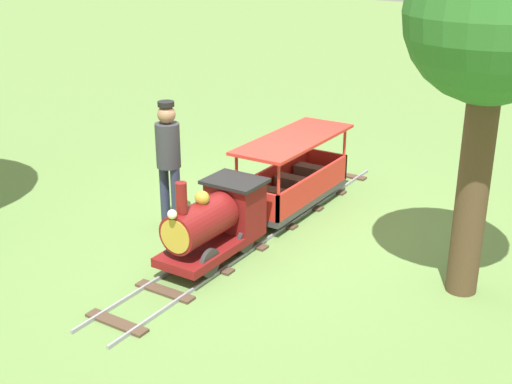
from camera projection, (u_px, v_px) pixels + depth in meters
ground_plane at (263, 228)px, 8.47m from camera, size 60.00×60.00×0.00m
track at (257, 231)px, 8.35m from camera, size 0.70×5.70×0.04m
locomotive at (216, 220)px, 7.50m from camera, size 0.66×1.45×1.07m
passenger_car at (293, 180)px, 8.91m from camera, size 0.76×2.00×0.97m
conductor_person at (168, 155)px, 8.20m from camera, size 0.30×0.30×1.62m
oak_tree_near at (494, 23)px, 6.03m from camera, size 1.65×1.65×3.63m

